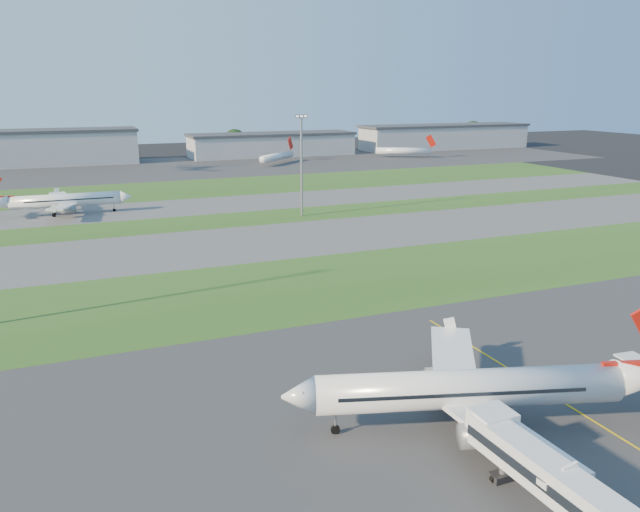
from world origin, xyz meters
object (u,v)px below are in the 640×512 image
mini_jet_far (404,151)px  airliner_taxiing (65,201)px  mini_jet_near (277,156)px  light_mast_centre (301,159)px  airliner_parked (471,390)px

mini_jet_far → airliner_taxiing: bearing=-122.0°
mini_jet_near → light_mast_centre: bearing=-148.6°
airliner_parked → light_mast_centre: size_ratio=1.38×
airliner_parked → mini_jet_far: airliner_parked is taller
airliner_parked → mini_jet_near: bearing=93.2°
light_mast_centre → airliner_parked: bearing=-101.9°
airliner_parked → mini_jet_near: 223.60m
mini_jet_near → mini_jet_far: same height
airliner_parked → mini_jet_far: 248.70m
airliner_parked → mini_jet_near: size_ratio=1.62×
mini_jet_far → light_mast_centre: bearing=-102.2°
airliner_taxiing → mini_jet_far: 176.84m
light_mast_centre → mini_jet_far: bearing=50.2°
mini_jet_near → mini_jet_far: bearing=-41.5°
mini_jet_near → light_mast_centre: size_ratio=0.85×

